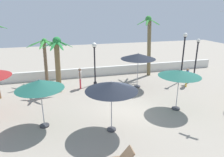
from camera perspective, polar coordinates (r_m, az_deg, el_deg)
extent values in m
plane|color=#9E9384|center=(12.43, 3.57, -10.14)|extent=(56.00, 56.00, 0.00)
cube|color=silver|center=(19.59, -4.15, 1.97)|extent=(25.20, 0.30, 0.85)
cylinder|color=#333338|center=(10.96, -0.14, -14.09)|extent=(0.47, 0.47, 0.08)
cylinder|color=#A5A5AD|center=(10.42, -0.14, -8.98)|extent=(0.05, 0.05, 2.28)
cone|color=black|center=(9.89, -0.15, -2.23)|extent=(2.62, 2.62, 0.44)
sphere|color=#99999E|center=(9.81, -0.15, -1.00)|extent=(0.08, 0.08, 0.08)
cylinder|color=#333338|center=(16.86, 7.02, -2.25)|extent=(0.54, 0.54, 0.08)
cylinder|color=#A5A5AD|center=(16.49, 7.18, 1.56)|extent=(0.05, 0.05, 2.42)
cone|color=black|center=(16.15, 7.37, 6.23)|extent=(2.77, 2.77, 0.43)
sphere|color=#99999E|center=(16.11, 7.40, 7.00)|extent=(0.08, 0.08, 0.08)
cylinder|color=#333338|center=(13.70, 17.46, -8.01)|extent=(0.52, 0.52, 0.08)
cylinder|color=#A5A5AD|center=(13.27, 17.91, -3.77)|extent=(0.05, 0.05, 2.26)
cone|color=#1E594C|center=(12.87, 18.45, 1.45)|extent=(2.55, 2.55, 0.36)
sphere|color=#99999E|center=(12.81, 18.54, 2.28)|extent=(0.08, 0.08, 0.08)
cylinder|color=#333338|center=(11.86, -18.40, -12.41)|extent=(0.50, 0.50, 0.08)
cylinder|color=#A5A5AD|center=(11.37, -18.94, -7.73)|extent=(0.05, 0.05, 2.23)
cone|color=#1E594C|center=(10.88, -19.64, -1.53)|extent=(2.45, 2.45, 0.48)
sphere|color=#99999E|center=(10.81, -19.77, -0.32)|extent=(0.08, 0.08, 0.08)
cylinder|color=brown|center=(17.93, -18.12, 4.18)|extent=(0.35, 0.27, 3.65)
sphere|color=#348B38|center=(17.60, -18.46, 9.96)|extent=(0.43, 0.43, 0.43)
ellipsoid|color=#348B38|center=(17.48, -15.95, 9.56)|extent=(1.46, 0.44, 0.57)
ellipsoid|color=#348B38|center=(18.25, -17.11, 9.80)|extent=(0.91, 1.34, 0.57)
ellipsoid|color=#348B38|center=(18.35, -19.05, 9.65)|extent=(0.63, 1.44, 0.57)
ellipsoid|color=#348B38|center=(18.01, -20.53, 9.35)|extent=(1.38, 0.83, 0.57)
ellipsoid|color=#348B38|center=(17.45, -20.82, 9.07)|extent=(1.44, 0.62, 0.57)
ellipsoid|color=#348B38|center=(16.90, -19.07, 8.99)|extent=(0.52, 1.45, 0.57)
ellipsoid|color=#348B38|center=(16.97, -17.17, 9.21)|extent=(0.91, 1.34, 0.57)
cylinder|color=brown|center=(15.71, -14.95, 3.05)|extent=(0.47, 0.38, 3.91)
sphere|color=#24803A|center=(15.33, -15.22, 10.14)|extent=(0.61, 0.61, 0.61)
ellipsoid|color=#24803A|center=(15.44, -12.92, 9.44)|extent=(1.09, 0.29, 0.61)
ellipsoid|color=#24803A|center=(15.83, -13.80, 9.59)|extent=(0.84, 0.96, 0.61)
ellipsoid|color=#24803A|center=(15.86, -16.34, 9.40)|extent=(0.75, 1.01, 0.61)
ellipsoid|color=#24803A|center=(15.43, -17.36, 9.07)|extent=(1.09, 0.30, 0.61)
ellipsoid|color=#24803A|center=(14.84, -16.13, 8.85)|extent=(0.66, 1.05, 0.61)
ellipsoid|color=#24803A|center=(14.82, -14.34, 8.98)|extent=(0.54, 1.08, 0.61)
cylinder|color=brown|center=(19.56, 10.35, 8.37)|extent=(0.57, 0.34, 5.30)
sphere|color=#358837|center=(19.20, 10.19, 16.15)|extent=(0.55, 0.55, 0.55)
ellipsoid|color=#358837|center=(19.37, 11.88, 15.33)|extent=(1.07, 0.39, 0.61)
ellipsoid|color=#358837|center=(19.79, 10.11, 15.49)|extent=(0.61, 1.05, 0.61)
ellipsoid|color=#358837|center=(19.55, 8.70, 15.53)|extent=(0.70, 1.01, 0.61)
ellipsoid|color=#358837|center=(18.96, 8.52, 15.46)|extent=(1.06, 0.22, 0.61)
ellipsoid|color=#358837|center=(18.63, 9.88, 15.35)|extent=(0.75, 0.99, 0.61)
ellipsoid|color=#358837|center=(18.96, 11.78, 15.29)|extent=(0.81, 0.95, 0.61)
cylinder|color=black|center=(19.82, 21.87, -0.14)|extent=(0.28, 0.28, 0.20)
cylinder|color=black|center=(19.41, 22.43, 4.38)|extent=(0.12, 0.12, 3.43)
cylinder|color=black|center=(19.11, 23.05, 9.37)|extent=(0.22, 0.22, 0.06)
sphere|color=white|center=(19.09, 23.11, 9.81)|extent=(0.30, 0.30, 0.30)
cylinder|color=black|center=(19.00, 18.62, -0.52)|extent=(0.28, 0.28, 0.20)
cylinder|color=black|center=(18.52, 19.19, 4.91)|extent=(0.12, 0.12, 3.90)
cylinder|color=black|center=(18.21, 19.84, 10.89)|extent=(0.22, 0.22, 0.06)
sphere|color=white|center=(18.19, 19.90, 11.43)|extent=(0.35, 0.35, 0.35)
cylinder|color=black|center=(17.43, -4.72, -1.27)|extent=(0.28, 0.28, 0.20)
cylinder|color=black|center=(16.99, -4.85, 3.43)|extent=(0.12, 0.12, 3.15)
cylinder|color=black|center=(16.66, -5.00, 8.67)|extent=(0.22, 0.22, 0.06)
sphere|color=white|center=(16.63, -5.01, 9.34)|extent=(0.40, 0.40, 0.40)
cube|color=#8C6B4C|center=(8.51, 4.27, -20.73)|extent=(0.49, 0.56, 0.55)
cylinder|color=gold|center=(17.90, 20.11, -0.85)|extent=(0.12, 0.12, 0.78)
cylinder|color=gold|center=(17.75, 20.12, -1.01)|extent=(0.12, 0.12, 0.78)
cube|color=#3359B2|center=(17.63, 20.35, 1.11)|extent=(0.40, 0.43, 0.55)
sphere|color=#936B4C|center=(17.53, 20.49, 2.30)|extent=(0.21, 0.21, 0.21)
cylinder|color=#936B4C|center=(17.85, 20.34, 1.41)|extent=(0.08, 0.08, 0.50)
cylinder|color=#936B4C|center=(17.39, 20.38, 0.98)|extent=(0.08, 0.08, 0.50)
cylinder|color=#D8333F|center=(16.54, -8.85, -1.32)|extent=(0.12, 0.12, 0.85)
cylinder|color=#D8333F|center=(16.39, -8.88, -1.51)|extent=(0.12, 0.12, 0.85)
cube|color=silver|center=(16.23, -8.99, 1.01)|extent=(0.30, 0.40, 0.60)
sphere|color=brown|center=(16.12, -9.06, 2.43)|extent=(0.23, 0.23, 0.23)
cylinder|color=brown|center=(16.45, -8.95, 1.36)|extent=(0.08, 0.08, 0.54)
cylinder|color=brown|center=(16.00, -9.04, 0.86)|extent=(0.08, 0.08, 0.54)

